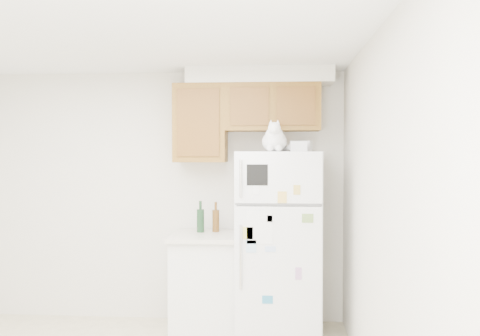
# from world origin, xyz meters

# --- Properties ---
(room_shell) EXTENTS (3.84, 4.04, 2.52)m
(room_shell) POSITION_xyz_m (0.12, 0.24, 1.67)
(room_shell) COLOR silver
(room_shell) RESTS_ON ground_plane
(refrigerator) EXTENTS (0.76, 0.78, 1.70)m
(refrigerator) POSITION_xyz_m (1.25, 1.61, 0.85)
(refrigerator) COLOR white
(refrigerator) RESTS_ON ground_plane
(base_counter) EXTENTS (0.64, 0.64, 0.92)m
(base_counter) POSITION_xyz_m (0.56, 1.68, 0.46)
(base_counter) COLOR white
(base_counter) RESTS_ON ground_plane
(cat) EXTENTS (0.27, 0.40, 0.28)m
(cat) POSITION_xyz_m (1.22, 1.44, 1.81)
(cat) COLOR white
(cat) RESTS_ON refrigerator
(storage_box_back) EXTENTS (0.21, 0.17, 0.10)m
(storage_box_back) POSITION_xyz_m (1.47, 1.67, 1.75)
(storage_box_back) COLOR white
(storage_box_back) RESTS_ON refrigerator
(storage_box_front) EXTENTS (0.16, 0.12, 0.09)m
(storage_box_front) POSITION_xyz_m (1.43, 1.49, 1.74)
(storage_box_front) COLOR white
(storage_box_front) RESTS_ON refrigerator
(bottle_green) EXTENTS (0.07, 0.07, 0.30)m
(bottle_green) POSITION_xyz_m (0.50, 1.78, 1.07)
(bottle_green) COLOR #19381E
(bottle_green) RESTS_ON base_counter
(bottle_amber) EXTENTS (0.07, 0.07, 0.29)m
(bottle_amber) POSITION_xyz_m (0.65, 1.82, 1.07)
(bottle_amber) COLOR #593814
(bottle_amber) RESTS_ON base_counter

